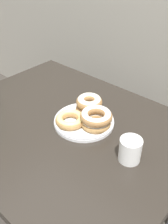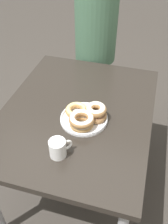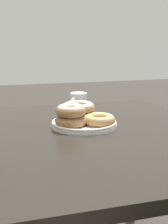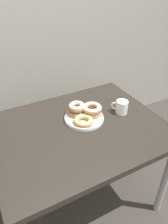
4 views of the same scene
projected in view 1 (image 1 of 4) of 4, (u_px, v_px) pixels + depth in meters
The scene contains 3 objects.
dining_table at pixel (63, 136), 1.16m from camera, with size 1.11×0.87×0.75m.
donut_plate at pixel (87, 115), 1.09m from camera, with size 0.29×0.29×0.10m.
coffee_mug at pixel (130, 149), 0.91m from camera, with size 0.10×0.10×0.09m.
Camera 1 is at (0.66, -0.34, 1.43)m, focal length 40.00 mm.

